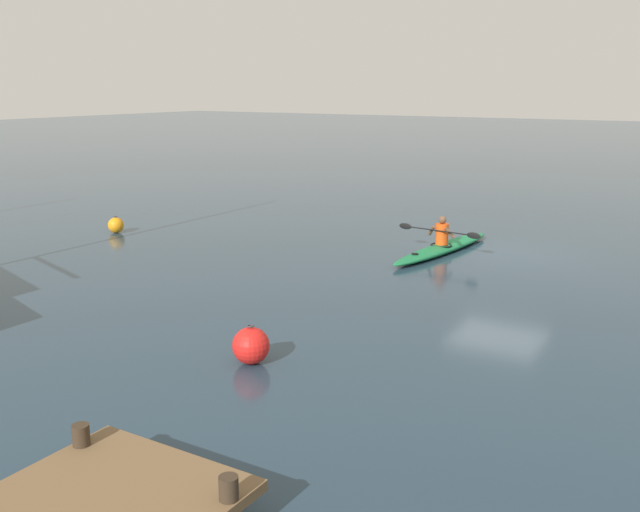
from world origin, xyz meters
TOP-DOWN VIEW (x-y plane):
  - ground_plane at (0.00, 0.00)m, footprint 160.00×160.00m
  - kayak at (1.41, 0.84)m, footprint 1.23×5.01m
  - kayaker at (1.42, 0.94)m, footprint 2.46×0.54m
  - mooring_buoy_red_near at (11.08, 3.59)m, footprint 0.48×0.48m
  - mooring_buoy_white_far at (1.05, 10.07)m, footprint 0.62×0.62m

SIDE VIEW (x-z plane):
  - ground_plane at x=0.00m, z-range 0.00..0.00m
  - kayak at x=1.41m, z-range 0.00..0.25m
  - mooring_buoy_red_near at x=11.08m, z-range -0.02..0.51m
  - mooring_buoy_white_far at x=1.05m, z-range -0.02..0.64m
  - kayaker at x=1.42m, z-range 0.19..0.98m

